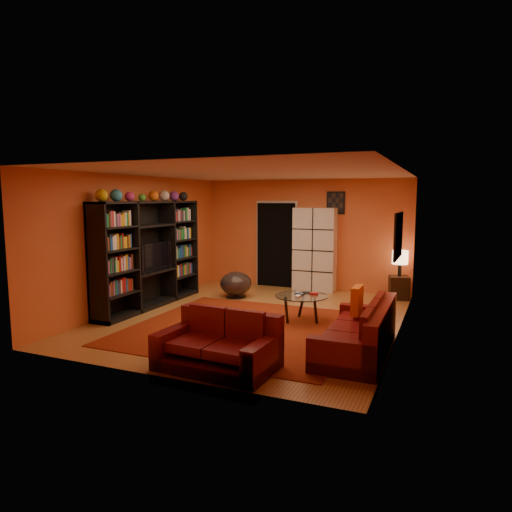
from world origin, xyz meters
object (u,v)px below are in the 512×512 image
at_px(sofa, 362,333).
at_px(table_lamp, 400,258).
at_px(bowl_chair, 236,284).
at_px(side_table, 399,288).
at_px(entertainment_unit, 150,254).
at_px(storage_cabinet, 315,250).
at_px(coffee_table, 301,298).
at_px(tv, 152,257).
at_px(loveseat, 220,345).

xyz_separation_m(sofa, table_lamp, (0.11, 3.79, 0.61)).
relative_size(bowl_chair, side_table, 1.38).
bearing_deg(table_lamp, sofa, -91.74).
xyz_separation_m(entertainment_unit, storage_cabinet, (2.60, 2.80, -0.08)).
relative_size(side_table, table_lamp, 0.91).
distance_m(entertainment_unit, coffee_table, 3.20).
bearing_deg(table_lamp, side_table, 0.00).
xyz_separation_m(sofa, side_table, (0.11, 3.79, -0.04)).
distance_m(sofa, storage_cabinet, 4.43).
relative_size(entertainment_unit, sofa, 1.43).
distance_m(entertainment_unit, table_lamp, 5.22).
xyz_separation_m(tv, side_table, (4.47, 2.61, -0.75)).
bearing_deg(tv, sofa, -105.21).
bearing_deg(bowl_chair, table_lamp, 20.08).
relative_size(entertainment_unit, loveseat, 1.97).
height_order(tv, loveseat, tv).
distance_m(storage_cabinet, bowl_chair, 2.07).
height_order(storage_cabinet, table_lamp, storage_cabinet).
bearing_deg(side_table, loveseat, -108.73).
xyz_separation_m(sofa, storage_cabinet, (-1.81, 3.98, 0.68)).
relative_size(loveseat, bowl_chair, 2.21).
relative_size(tv, bowl_chair, 1.42).
bearing_deg(bowl_chair, sofa, -39.01).
bearing_deg(sofa, loveseat, -142.53).
relative_size(bowl_chair, table_lamp, 1.25).
distance_m(tv, coffee_table, 3.14).
relative_size(sofa, bowl_chair, 3.04).
distance_m(tv, loveseat, 3.75).
relative_size(storage_cabinet, side_table, 3.87).
relative_size(loveseat, side_table, 3.05).
distance_m(storage_cabinet, side_table, 2.07).
bearing_deg(entertainment_unit, loveseat, -40.59).
bearing_deg(side_table, tv, -149.79).
relative_size(loveseat, storage_cabinet, 0.79).
bearing_deg(bowl_chair, loveseat, -67.25).
distance_m(loveseat, storage_cabinet, 5.27).
xyz_separation_m(tv, storage_cabinet, (2.55, 2.80, -0.03)).
xyz_separation_m(entertainment_unit, bowl_chair, (1.22, 1.40, -0.75)).
distance_m(tv, sofa, 4.57).
distance_m(coffee_table, table_lamp, 2.95).
bearing_deg(sofa, entertainment_unit, 164.61).
height_order(tv, side_table, tv).
bearing_deg(side_table, bowl_chair, -159.92).
bearing_deg(sofa, bowl_chair, 140.63).
height_order(tv, bowl_chair, tv).
bearing_deg(side_table, table_lamp, 0.00).
xyz_separation_m(coffee_table, bowl_chair, (-1.91, 1.35, -0.12)).
xyz_separation_m(entertainment_unit, table_lamp, (4.53, 2.61, -0.16)).
bearing_deg(loveseat, bowl_chair, 26.26).
bearing_deg(table_lamp, loveseat, -108.73).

